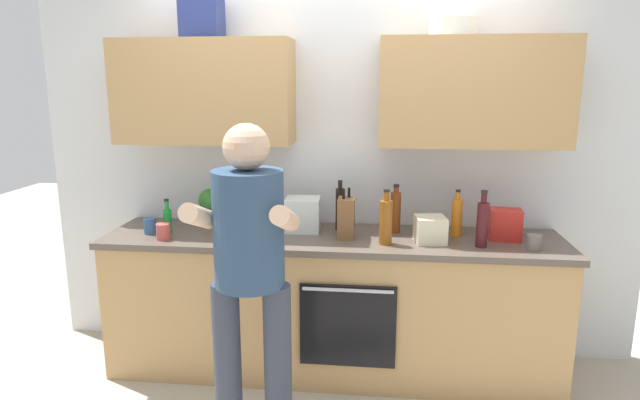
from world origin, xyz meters
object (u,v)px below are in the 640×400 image
person_standing (249,263)px  bottle_soda (167,219)px  cup_ceramic (163,232)px  cup_tea (150,226)px  bottle_soy (340,208)px  potted_herb (211,206)px  knife_block (346,218)px  bottle_wine (482,223)px  bottle_water (257,219)px  grocery_bag_rice (430,229)px  cup_stoneware (534,242)px  grocery_bag_produce (303,214)px  bottle_vinegar (396,211)px  bottle_juice (457,217)px  grocery_bag_crisps (505,224)px  bottle_syrup (386,221)px  bottle_hotsauce (261,211)px

person_standing → bottle_soda: person_standing is taller
cup_ceramic → cup_tea: (-0.13, 0.11, -0.00)m
bottle_soy → cup_tea: bottle_soy is taller
bottle_soda → potted_herb: potted_herb is taller
knife_block → bottle_wine: bearing=-7.2°
bottle_soy → potted_herb: 0.85m
bottle_soy → cup_ceramic: (-1.05, -0.34, -0.09)m
bottle_water → grocery_bag_rice: bearing=-5.5°
bottle_soy → cup_ceramic: size_ratio=3.31×
cup_stoneware → grocery_bag_produce: size_ratio=0.40×
grocery_bag_rice → cup_tea: bearing=-179.7°
cup_stoneware → bottle_water: bearing=173.8°
bottle_soda → cup_stoneware: bottle_soda is taller
bottle_soy → cup_ceramic: bearing=-162.2°
bottle_vinegar → potted_herb: (-1.21, -0.00, 0.00)m
bottle_juice → cup_tea: bearing=-175.1°
bottle_soy → bottle_vinegar: bearing=-2.9°
bottle_water → grocery_bag_crisps: bearing=0.2°
bottle_soy → bottle_syrup: bottle_syrup is taller
bottle_hotsauce → cup_tea: (-0.66, -0.28, -0.05)m
cup_ceramic → cup_tea: bearing=139.5°
cup_ceramic → cup_tea: 0.18m
person_standing → knife_block: 0.87m
knife_block → grocery_bag_crisps: bearing=4.2°
person_standing → bottle_soda: (-0.71, 0.75, 0.01)m
person_standing → cup_stoneware: 1.64m
bottle_juice → bottle_soy: bearing=175.4°
cup_stoneware → bottle_wine: bearing=177.2°
bottle_soy → bottle_hotsauce: size_ratio=1.30×
grocery_bag_produce → grocery_bag_crisps: 1.25m
bottle_soda → cup_ceramic: bottle_soda is taller
bottle_hotsauce → cup_stoneware: 1.70m
bottle_hotsauce → bottle_water: bearing=-86.7°
bottle_water → cup_ceramic: bottle_water is taller
person_standing → bottle_syrup: 0.93m
cup_ceramic → knife_block: knife_block is taller
bottle_soy → bottle_water: size_ratio=1.60×
grocery_bag_crisps → cup_ceramic: bearing=-173.6°
bottle_hotsauce → knife_block: bearing=-21.8°
bottle_wine → potted_herb: bottle_wine is taller
bottle_soy → knife_block: 0.18m
knife_block → bottle_hotsauce: bearing=158.2°
grocery_bag_produce → knife_block: bearing=-24.9°
bottle_soda → knife_block: (1.13, 0.01, 0.04)m
person_standing → bottle_wine: size_ratio=4.94×
bottle_juice → cup_stoneware: bearing=-29.8°
bottle_hotsauce → bottle_syrup: bearing=-22.4°
cup_ceramic → person_standing: bearing=-41.5°
bottle_vinegar → grocery_bag_rice: bearing=-44.2°
bottle_water → grocery_bag_rice: bottle_water is taller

